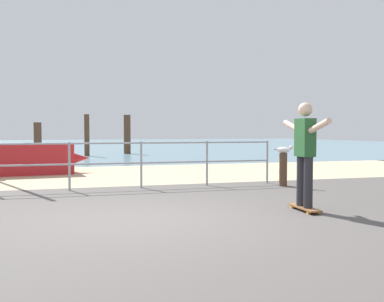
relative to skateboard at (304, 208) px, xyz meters
name	(u,v)px	position (x,y,z in m)	size (l,w,h in m)	color
ground_plane	(169,236)	(-2.47, -0.96, -0.07)	(24.00, 10.00, 0.04)	#514C49
beach_strip	(100,175)	(-2.47, 7.04, -0.07)	(24.00, 6.00, 0.04)	tan
sea_surface	(67,145)	(-2.47, 35.04, -0.07)	(72.00, 50.00, 0.04)	slate
skateboard	(304,208)	(0.00, 0.00, 0.00)	(0.25, 0.81, 0.08)	brown
skateboarder	(305,148)	(0.00, 0.00, 0.95)	(0.22, 1.45, 1.65)	#26262B
bollard_short	(283,170)	(1.26, 3.01, 0.32)	(0.18, 0.18, 0.78)	#513826
seagull	(284,150)	(1.27, 2.99, 0.79)	(0.32, 0.43, 0.18)	white
groyne_post_2	(38,141)	(-4.38, 15.22, 0.76)	(0.34, 0.34, 1.66)	#513826
groyne_post_3	(87,135)	(-2.08, 17.20, 0.99)	(0.26, 0.26, 2.12)	#513826
groyne_post_4	(127,134)	(0.22, 18.83, 1.02)	(0.38, 0.38, 2.17)	#513826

